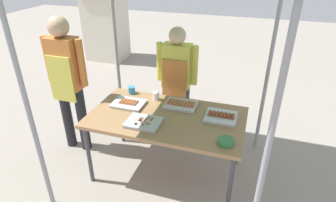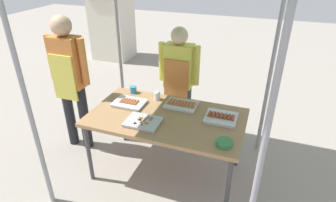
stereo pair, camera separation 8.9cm
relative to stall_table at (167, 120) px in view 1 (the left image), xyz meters
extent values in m
plane|color=gray|center=(0.00, 0.00, -0.70)|extent=(18.00, 18.00, 0.00)
cube|color=#9E724C|center=(0.00, 0.00, 0.03)|extent=(1.60, 0.90, 0.04)
cylinder|color=#3F3F44|center=(-0.74, -0.39, -0.34)|extent=(0.04, 0.04, 0.71)
cylinder|color=#3F3F44|center=(0.74, -0.39, -0.34)|extent=(0.04, 0.04, 0.71)
cylinder|color=#3F3F44|center=(-0.74, 0.39, -0.34)|extent=(0.04, 0.04, 0.71)
cylinder|color=#3F3F44|center=(0.74, 0.39, -0.34)|extent=(0.04, 0.04, 0.71)
cylinder|color=gray|center=(-0.95, -0.80, 0.39)|extent=(0.04, 0.04, 2.17)
cylinder|color=gray|center=(0.95, -0.80, 0.39)|extent=(0.04, 0.04, 2.17)
cylinder|color=gray|center=(-0.95, 0.80, 0.39)|extent=(0.04, 0.04, 2.17)
cylinder|color=gray|center=(0.95, 0.80, 0.39)|extent=(0.04, 0.04, 2.17)
cube|color=silver|center=(0.54, 0.13, 0.06)|extent=(0.31, 0.28, 0.02)
cube|color=silver|center=(0.54, 0.13, 0.08)|extent=(0.32, 0.29, 0.01)
cylinder|color=brown|center=(0.43, 0.13, 0.09)|extent=(0.04, 0.09, 0.04)
cylinder|color=brown|center=(0.47, 0.13, 0.09)|extent=(0.04, 0.09, 0.04)
cylinder|color=brown|center=(0.50, 0.13, 0.09)|extent=(0.04, 0.09, 0.04)
cylinder|color=brown|center=(0.54, 0.13, 0.09)|extent=(0.04, 0.09, 0.04)
cylinder|color=brown|center=(0.58, 0.13, 0.09)|extent=(0.04, 0.09, 0.04)
cylinder|color=brown|center=(0.62, 0.13, 0.09)|extent=(0.04, 0.09, 0.04)
cylinder|color=brown|center=(0.66, 0.13, 0.09)|extent=(0.04, 0.09, 0.04)
cube|color=#ADADB2|center=(-0.17, -0.21, 0.06)|extent=(0.33, 0.26, 0.02)
cube|color=#ADADB2|center=(-0.17, -0.21, 0.08)|extent=(0.34, 0.27, 0.01)
cylinder|color=tan|center=(-0.17, -0.29, 0.08)|extent=(0.28, 0.01, 0.01)
cube|color=#9E512D|center=(-0.22, -0.29, 0.08)|extent=(0.02, 0.02, 0.02)
cube|color=#9E512D|center=(-0.22, -0.29, 0.08)|extent=(0.02, 0.02, 0.02)
cube|color=#9E512D|center=(-0.15, -0.29, 0.08)|extent=(0.02, 0.02, 0.02)
cylinder|color=tan|center=(-0.17, -0.25, 0.08)|extent=(0.28, 0.01, 0.01)
cube|color=#9E512D|center=(-0.17, -0.25, 0.08)|extent=(0.02, 0.02, 0.02)
cube|color=#9E512D|center=(-0.12, -0.25, 0.08)|extent=(0.02, 0.02, 0.02)
cube|color=#9E512D|center=(-0.10, -0.25, 0.08)|extent=(0.02, 0.02, 0.02)
cylinder|color=tan|center=(-0.17, -0.21, 0.08)|extent=(0.28, 0.01, 0.01)
cube|color=#9E512D|center=(-0.20, -0.21, 0.08)|extent=(0.02, 0.02, 0.02)
cube|color=#9E512D|center=(-0.16, -0.21, 0.08)|extent=(0.02, 0.02, 0.02)
cube|color=#9E512D|center=(-0.22, -0.21, 0.08)|extent=(0.02, 0.02, 0.02)
cube|color=#9E512D|center=(-0.20, -0.21, 0.08)|extent=(0.02, 0.02, 0.02)
cylinder|color=tan|center=(-0.17, -0.18, 0.08)|extent=(0.28, 0.01, 0.01)
cube|color=#9E512D|center=(-0.20, -0.18, 0.08)|extent=(0.02, 0.02, 0.02)
cube|color=#9E512D|center=(-0.21, -0.18, 0.08)|extent=(0.02, 0.02, 0.02)
cube|color=#9E512D|center=(-0.15, -0.18, 0.08)|extent=(0.02, 0.02, 0.02)
cube|color=#9E512D|center=(-0.10, -0.18, 0.08)|extent=(0.02, 0.02, 0.02)
cylinder|color=tan|center=(-0.17, -0.14, 0.08)|extent=(0.28, 0.01, 0.01)
cube|color=#9E512D|center=(-0.14, -0.14, 0.08)|extent=(0.02, 0.02, 0.02)
cube|color=#9E512D|center=(-0.10, -0.14, 0.08)|extent=(0.02, 0.02, 0.02)
cube|color=silver|center=(-0.47, 0.09, 0.06)|extent=(0.34, 0.25, 0.02)
cube|color=silver|center=(-0.47, 0.09, 0.08)|extent=(0.35, 0.26, 0.01)
cylinder|color=#B7663D|center=(-0.56, 0.09, 0.09)|extent=(0.03, 0.11, 0.03)
cylinder|color=#B7663D|center=(-0.52, 0.09, 0.09)|extent=(0.03, 0.11, 0.03)
cylinder|color=#B7663D|center=(-0.49, 0.09, 0.09)|extent=(0.03, 0.11, 0.03)
cylinder|color=#B7663D|center=(-0.46, 0.09, 0.09)|extent=(0.03, 0.11, 0.03)
cylinder|color=#B7663D|center=(-0.42, 0.09, 0.09)|extent=(0.03, 0.11, 0.03)
cylinder|color=#B7663D|center=(-0.39, 0.09, 0.09)|extent=(0.03, 0.11, 0.03)
cube|color=silver|center=(0.09, 0.24, 0.06)|extent=(0.34, 0.24, 0.02)
cube|color=silver|center=(0.09, 0.24, 0.08)|extent=(0.35, 0.25, 0.01)
cylinder|color=#B7663D|center=(-0.05, 0.24, 0.09)|extent=(0.03, 0.12, 0.03)
cylinder|color=#B7663D|center=(-0.02, 0.24, 0.09)|extent=(0.03, 0.12, 0.03)
cylinder|color=#B7663D|center=(0.02, 0.24, 0.09)|extent=(0.03, 0.12, 0.03)
cylinder|color=#B7663D|center=(0.05, 0.24, 0.09)|extent=(0.03, 0.12, 0.03)
cylinder|color=#B7663D|center=(0.09, 0.24, 0.09)|extent=(0.03, 0.12, 0.03)
cylinder|color=#B7663D|center=(0.12, 0.24, 0.09)|extent=(0.03, 0.12, 0.03)
cylinder|color=#B7663D|center=(0.16, 0.24, 0.09)|extent=(0.03, 0.12, 0.03)
cylinder|color=#B7663D|center=(0.19, 0.24, 0.09)|extent=(0.03, 0.12, 0.03)
cylinder|color=#B7663D|center=(0.23, 0.24, 0.09)|extent=(0.03, 0.12, 0.03)
cylinder|color=#33723F|center=(0.65, -0.30, 0.08)|extent=(0.15, 0.15, 0.05)
cylinder|color=white|center=(-0.23, 0.31, 0.10)|extent=(0.07, 0.07, 0.09)
cylinder|color=#338CBF|center=(-0.56, 0.37, 0.10)|extent=(0.08, 0.08, 0.09)
cylinder|color=#333842|center=(-0.21, 0.73, -0.32)|extent=(0.12, 0.12, 0.76)
cylinder|color=#333842|center=(0.01, 0.73, -0.32)|extent=(0.12, 0.12, 0.76)
cube|color=#D8CC4C|center=(-0.10, 0.73, 0.33)|extent=(0.34, 0.20, 0.54)
cube|color=#CC7233|center=(-0.10, 0.62, 0.19)|extent=(0.30, 0.02, 0.48)
cylinder|color=#D8CC4C|center=(-0.32, 0.73, 0.36)|extent=(0.08, 0.08, 0.48)
cylinder|color=#D8CC4C|center=(0.12, 0.73, 0.36)|extent=(0.08, 0.08, 0.48)
sphere|color=#D8B293|center=(-0.10, 0.73, 0.70)|extent=(0.21, 0.21, 0.21)
cylinder|color=black|center=(-1.35, 0.11, -0.28)|extent=(0.12, 0.12, 0.84)
cylinder|color=black|center=(-1.13, 0.11, -0.28)|extent=(0.12, 0.12, 0.84)
cube|color=#CC7233|center=(-1.24, 0.11, 0.45)|extent=(0.34, 0.20, 0.60)
cube|color=#D8CC4C|center=(-1.24, 0.00, 0.30)|extent=(0.30, 0.02, 0.54)
cylinder|color=#CC7233|center=(-1.46, 0.11, 0.48)|extent=(0.08, 0.08, 0.54)
cylinder|color=#CC7233|center=(-1.02, 0.11, 0.48)|extent=(0.08, 0.08, 0.54)
sphere|color=tan|center=(-1.24, 0.11, 0.86)|extent=(0.23, 0.23, 0.23)
cube|color=beige|center=(-2.53, 3.31, 0.30)|extent=(0.81, 0.73, 1.99)
camera|label=1|loc=(0.79, -2.38, 1.57)|focal=30.24mm
camera|label=2|loc=(0.87, -2.35, 1.57)|focal=30.24mm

